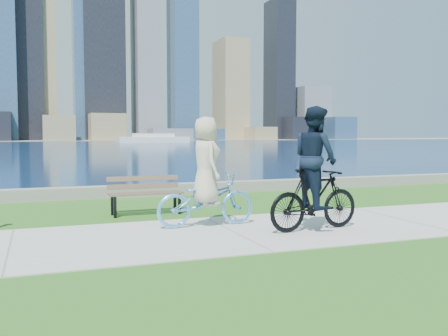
# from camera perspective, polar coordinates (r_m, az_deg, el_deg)

# --- Properties ---
(ground) EXTENTS (320.00, 320.00, 0.00)m
(ground) POSITION_cam_1_polar(r_m,az_deg,el_deg) (9.73, 1.08, -7.41)
(ground) COLOR #245B18
(ground) RESTS_ON ground
(concrete_path) EXTENTS (80.00, 3.50, 0.02)m
(concrete_path) POSITION_cam_1_polar(r_m,az_deg,el_deg) (9.73, 1.08, -7.35)
(concrete_path) COLOR #ACACA7
(concrete_path) RESTS_ON ground
(seawall) EXTENTS (90.00, 0.50, 0.35)m
(seawall) POSITION_cam_1_polar(r_m,az_deg,el_deg) (15.57, -7.37, -2.49)
(seawall) COLOR gray
(seawall) RESTS_ON ground
(bay_water) EXTENTS (320.00, 131.00, 0.01)m
(bay_water) POSITION_cam_1_polar(r_m,az_deg,el_deg) (80.97, -18.07, 2.44)
(bay_water) COLOR navy
(bay_water) RESTS_ON ground
(far_shore) EXTENTS (320.00, 30.00, 0.12)m
(far_shore) POSITION_cam_1_polar(r_m,az_deg,el_deg) (138.92, -19.12, 3.01)
(far_shore) COLOR gray
(far_shore) RESTS_ON ground
(city_skyline) EXTENTS (174.91, 23.35, 76.00)m
(city_skyline) POSITION_cam_1_polar(r_m,az_deg,el_deg) (141.26, -19.16, 13.35)
(city_skyline) COLOR slate
(city_skyline) RESTS_ON ground
(ferry_far) EXTENTS (14.04, 4.01, 1.91)m
(ferry_far) POSITION_cam_1_polar(r_m,az_deg,el_deg) (100.91, -8.08, 3.32)
(ferry_far) COLOR white
(ferry_far) RESTS_ON ground
(park_bench) EXTENTS (1.75, 0.63, 0.90)m
(park_bench) POSITION_cam_1_polar(r_m,az_deg,el_deg) (12.01, -9.01, -2.62)
(park_bench) COLOR black
(park_bench) RESTS_ON ground
(cyclist_woman) EXTENTS (0.76, 2.09, 2.24)m
(cyclist_woman) POSITION_cam_1_polar(r_m,az_deg,el_deg) (10.20, -2.09, -2.04)
(cyclist_woman) COLOR #62B5EF
(cyclist_woman) RESTS_ON ground
(cyclist_man) EXTENTS (0.83, 2.07, 2.43)m
(cyclist_man) POSITION_cam_1_polar(r_m,az_deg,el_deg) (9.90, 10.33, -1.21)
(cyclist_man) COLOR black
(cyclist_man) RESTS_ON ground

